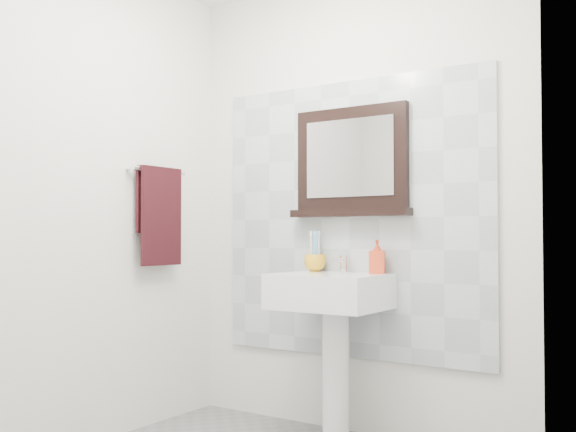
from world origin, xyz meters
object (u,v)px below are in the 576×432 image
object	(u,v)px
framed_mirror	(351,165)
toothbrush_cup	(315,263)
hand_towel	(160,208)
pedestal_sink	(331,309)
soap_dispenser	(377,257)

from	to	relation	value
framed_mirror	toothbrush_cup	bearing A→B (deg)	-168.10
framed_mirror	hand_towel	world-z (taller)	framed_mirror
pedestal_sink	toothbrush_cup	distance (m)	0.33
pedestal_sink	soap_dispenser	xyz separation A→B (m)	(0.20, 0.13, 0.27)
soap_dispenser	framed_mirror	size ratio (longest dim) A/B	0.25
toothbrush_cup	soap_dispenser	xyz separation A→B (m)	(0.38, -0.01, 0.04)
pedestal_sink	framed_mirror	world-z (taller)	framed_mirror
toothbrush_cup	framed_mirror	bearing A→B (deg)	11.90
soap_dispenser	hand_towel	size ratio (longest dim) A/B	0.32
toothbrush_cup	soap_dispenser	bearing A→B (deg)	-1.51
framed_mirror	pedestal_sink	bearing A→B (deg)	-96.08
pedestal_sink	framed_mirror	size ratio (longest dim) A/B	1.38
pedestal_sink	soap_dispenser	distance (m)	0.36
pedestal_sink	toothbrush_cup	xyz separation A→B (m)	(-0.18, 0.14, 0.23)
soap_dispenser	hand_towel	bearing A→B (deg)	-179.75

